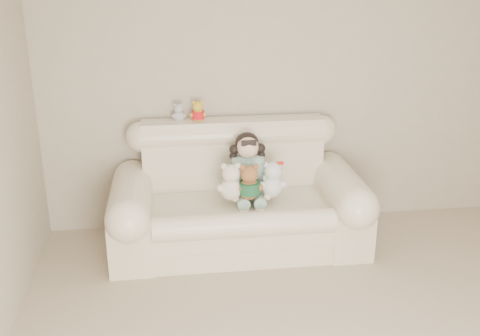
% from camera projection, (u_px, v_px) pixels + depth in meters
% --- Properties ---
extents(wall_back, '(4.50, 0.00, 4.50)m').
position_uv_depth(wall_back, '(299.00, 82.00, 4.94)').
color(wall_back, '#BAA893').
rests_on(wall_back, ground).
extents(sofa, '(2.10, 0.95, 1.03)m').
position_uv_depth(sofa, '(238.00, 190.00, 4.67)').
color(sofa, beige).
rests_on(sofa, floor).
extents(seated_child, '(0.34, 0.42, 0.57)m').
position_uv_depth(seated_child, '(247.00, 165.00, 4.69)').
color(seated_child, '#29775F').
rests_on(seated_child, sofa).
extents(brown_teddy, '(0.24, 0.20, 0.35)m').
position_uv_depth(brown_teddy, '(249.00, 179.00, 4.48)').
color(brown_teddy, brown).
rests_on(brown_teddy, sofa).
extents(white_cat, '(0.29, 0.26, 0.36)m').
position_uv_depth(white_cat, '(273.00, 176.00, 4.53)').
color(white_cat, silver).
rests_on(white_cat, sofa).
extents(cream_teddy, '(0.26, 0.22, 0.36)m').
position_uv_depth(cream_teddy, '(231.00, 178.00, 4.48)').
color(cream_teddy, beige).
rests_on(cream_teddy, sofa).
extents(yellow_mini_bear, '(0.17, 0.15, 0.22)m').
position_uv_depth(yellow_mini_bear, '(198.00, 109.00, 4.78)').
color(yellow_mini_bear, gold).
rests_on(yellow_mini_bear, sofa).
extents(grey_mini_plush, '(0.13, 0.10, 0.19)m').
position_uv_depth(grey_mini_plush, '(179.00, 111.00, 4.78)').
color(grey_mini_plush, '#B1B0B7').
rests_on(grey_mini_plush, sofa).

